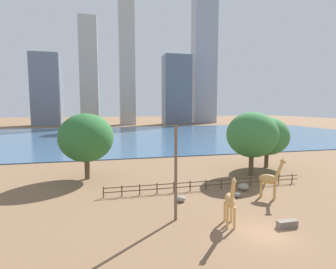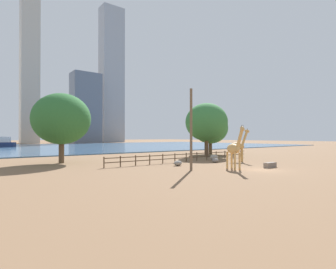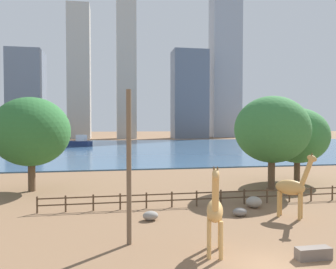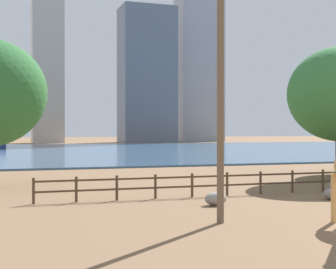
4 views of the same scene
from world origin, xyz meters
name	(u,v)px [view 4 (image 4 of 4)]	position (x,y,z in m)	size (l,w,h in m)	color
ground_plane	(80,150)	(0.00, 80.00, 0.00)	(400.00, 400.00, 0.00)	brown
harbor_water	(82,151)	(0.00, 77.00, 0.10)	(180.00, 86.00, 0.20)	#3D6084
utility_pole	(220,111)	(-6.42, 4.30, 4.40)	(0.28, 0.28, 8.80)	brown
boulder_by_pole	(216,199)	(-4.66, 8.70, 0.32)	(1.11, 0.86, 0.64)	gray
boulder_small	(333,194)	(2.02, 8.59, 0.31)	(1.07, 0.82, 0.62)	gray
enclosure_fence	(264,181)	(-0.17, 12.00, 0.76)	(26.12, 0.14, 1.30)	#4C3826
skyline_block_central	(147,75)	(29.91, 137.93, 20.77)	(16.42, 11.31, 41.54)	slate
skyline_tower_glass	(199,7)	(51.56, 148.64, 45.76)	(15.02, 10.03, 91.52)	#939EAD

